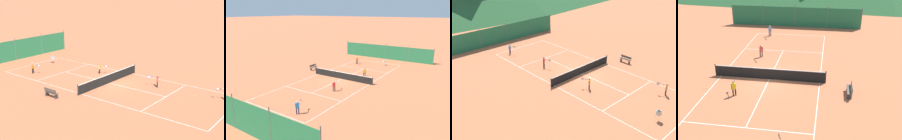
{
  "view_description": "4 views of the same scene",
  "coord_description": "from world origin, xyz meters",
  "views": [
    {
      "loc": [
        23.44,
        18.59,
        9.98
      ],
      "look_at": [
        0.17,
        0.47,
        1.48
      ],
      "focal_mm": 50.0,
      "sensor_mm": 36.0,
      "label": 1
    },
    {
      "loc": [
        -15.36,
        23.84,
        8.97
      ],
      "look_at": [
        1.81,
        -1.72,
        0.6
      ],
      "focal_mm": 35.0,
      "sensor_mm": 36.0,
      "label": 2
    },
    {
      "loc": [
        -19.74,
        -18.11,
        13.19
      ],
      "look_at": [
        -1.76,
        1.02,
        0.69
      ],
      "focal_mm": 42.0,
      "sensor_mm": 36.0,
      "label": 3
    },
    {
      "loc": [
        4.54,
        -18.5,
        9.88
      ],
      "look_at": [
        1.87,
        -1.04,
        1.45
      ],
      "focal_mm": 42.0,
      "sensor_mm": 36.0,
      "label": 4
    }
  ],
  "objects": [
    {
      "name": "court_line_markings",
      "position": [
        0.0,
        0.0,
        0.0
      ],
      "size": [
        8.25,
        23.85,
        0.01
      ],
      "color": "white",
      "rests_on": "ground"
    },
    {
      "name": "player_near_service",
      "position": [
        -2.38,
        10.98,
        0.75
      ],
      "size": [
        0.55,
        1.06,
        1.28
      ],
      "color": "#23284C",
      "rests_on": "ground"
    },
    {
      "name": "tennis_ball_service_box",
      "position": [
        1.81,
        4.08,
        0.03
      ],
      "size": [
        0.07,
        0.07,
        0.07
      ],
      "primitive_type": "sphere",
      "color": "#CCE033",
      "rests_on": "ground"
    },
    {
      "name": "player_far_baseline",
      "position": [
        -1.94,
        -2.85,
        0.69
      ],
      "size": [
        0.51,
        1.0,
        1.18
      ],
      "color": "black",
      "rests_on": "ground"
    },
    {
      "name": "tennis_net",
      "position": [
        0.0,
        0.0,
        0.5
      ],
      "size": [
        9.18,
        0.08,
        1.06
      ],
      "color": "#2D2D2D",
      "rests_on": "ground"
    },
    {
      "name": "player_far_service",
      "position": [
        -1.8,
        4.43,
        0.72
      ],
      "size": [
        0.51,
        1.04,
        1.23
      ],
      "color": "black",
      "rests_on": "ground"
    },
    {
      "name": "tennis_ball_by_net_left",
      "position": [
        -2.75,
        5.25,
        0.03
      ],
      "size": [
        0.07,
        0.07,
        0.07
      ],
      "primitive_type": "sphere",
      "color": "#CCE033",
      "rests_on": "ground"
    },
    {
      "name": "ground_plane",
      "position": [
        0.0,
        0.0,
        0.0
      ],
      "size": [
        600.0,
        600.0,
        0.0
      ],
      "primitive_type": "plane",
      "color": "#B7603D"
    },
    {
      "name": "tennis_ball_mid_court",
      "position": [
        -4.38,
        -2.22,
        0.03
      ],
      "size": [
        0.07,
        0.07,
        0.07
      ],
      "primitive_type": "sphere",
      "color": "#CCE033",
      "rests_on": "ground"
    },
    {
      "name": "courtside_bench",
      "position": [
        6.34,
        -1.53,
        0.45
      ],
      "size": [
        0.36,
        1.5,
        0.84
      ],
      "color": "#51473D",
      "rests_on": "ground"
    },
    {
      "name": "tennis_ball_alley_left",
      "position": [
        -1.83,
        8.3,
        0.03
      ],
      "size": [
        0.07,
        0.07,
        0.07
      ],
      "primitive_type": "sphere",
      "color": "#CCE033",
      "rests_on": "ground"
    },
    {
      "name": "windscreen_fence_far",
      "position": [
        -0.0,
        15.5,
        1.31
      ],
      "size": [
        17.28,
        0.08,
        2.9
      ],
      "color": "#236B42",
      "rests_on": "ground"
    }
  ]
}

